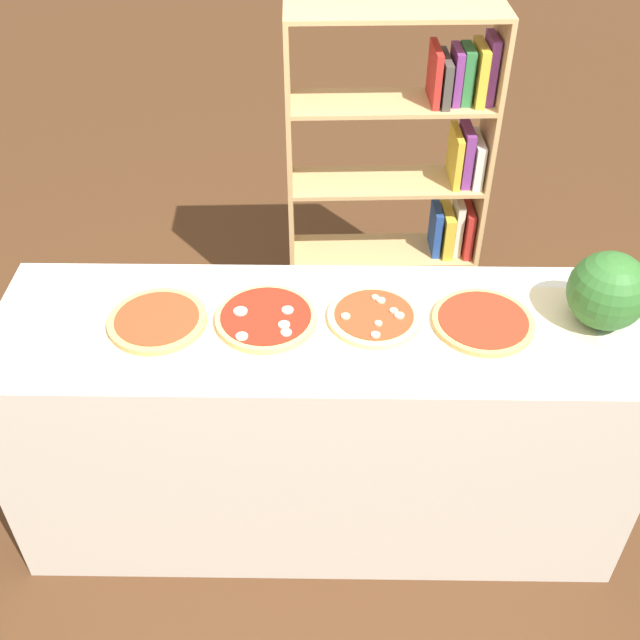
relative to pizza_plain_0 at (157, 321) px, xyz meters
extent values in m
plane|color=#4C2D19|center=(0.49, 0.00, -0.91)|extent=(12.00, 12.00, 0.00)
cube|color=beige|center=(0.49, 0.00, -0.46)|extent=(2.01, 0.61, 0.90)
cube|color=beige|center=(0.49, 0.00, -0.01)|extent=(1.64, 0.39, 0.00)
cylinder|color=tan|center=(0.00, 0.00, 0.00)|extent=(0.30, 0.30, 0.02)
cylinder|color=red|center=(0.00, 0.00, 0.01)|extent=(0.25, 0.25, 0.00)
cylinder|color=#DBB26B|center=(0.33, 0.02, 0.00)|extent=(0.31, 0.31, 0.02)
cylinder|color=#AD2314|center=(0.33, 0.02, 0.01)|extent=(0.27, 0.27, 0.00)
cylinder|color=#EFE5CC|center=(0.38, -0.03, 0.02)|extent=(0.04, 0.04, 0.00)
cylinder|color=#EFE5CC|center=(0.26, -0.08, 0.02)|extent=(0.04, 0.04, 0.00)
cylinder|color=#EFE5CC|center=(0.25, 0.03, 0.02)|extent=(0.04, 0.04, 0.00)
cylinder|color=#EFE5CC|center=(0.39, 0.04, 0.02)|extent=(0.04, 0.04, 0.00)
cylinder|color=#EFE5CC|center=(0.39, -0.07, 0.02)|extent=(0.03, 0.03, 0.00)
cylinder|color=#E5C17F|center=(0.65, 0.03, 0.00)|extent=(0.28, 0.28, 0.02)
cylinder|color=red|center=(0.65, 0.03, 0.01)|extent=(0.24, 0.24, 0.00)
cylinder|color=#C6B28E|center=(0.73, 0.02, 0.01)|extent=(0.03, 0.03, 0.01)
cylinder|color=#C6B28E|center=(0.57, 0.01, 0.01)|extent=(0.03, 0.03, 0.01)
cylinder|color=#C6B28E|center=(0.67, -0.02, 0.01)|extent=(0.02, 0.02, 0.01)
cylinder|color=#C6B28E|center=(0.71, 0.04, 0.01)|extent=(0.03, 0.03, 0.01)
cylinder|color=#C6B28E|center=(0.66, 0.11, 0.01)|extent=(0.02, 0.02, 0.01)
cylinder|color=#C6B28E|center=(0.68, 0.09, 0.01)|extent=(0.03, 0.03, 0.01)
cylinder|color=#C6B28E|center=(0.65, -0.07, 0.01)|extent=(0.03, 0.03, 0.01)
cylinder|color=tan|center=(0.98, 0.01, 0.00)|extent=(0.31, 0.31, 0.02)
cylinder|color=red|center=(0.98, 0.01, 0.01)|extent=(0.27, 0.27, 0.00)
sphere|color=#2D6628|center=(1.34, 0.03, 0.11)|extent=(0.24, 0.24, 0.24)
cube|color=tan|center=(1.17, 1.17, -0.18)|extent=(0.03, 0.26, 1.46)
cube|color=tan|center=(0.35, 1.14, -0.18)|extent=(0.03, 0.26, 1.46)
cube|color=tan|center=(0.76, 1.15, -0.91)|extent=(0.82, 0.30, 0.02)
cube|color=#2D753D|center=(1.14, 1.17, -0.81)|extent=(0.04, 0.17, 0.18)
cube|color=#47423D|center=(1.09, 1.17, -0.81)|extent=(0.04, 0.19, 0.17)
cube|color=#234799|center=(1.06, 1.17, -0.80)|extent=(0.04, 0.16, 0.19)
cube|color=gold|center=(1.02, 1.16, -0.79)|extent=(0.04, 0.20, 0.21)
cube|color=tan|center=(0.76, 1.15, -0.54)|extent=(0.82, 0.30, 0.02)
cube|color=#B22823|center=(1.14, 1.17, -0.42)|extent=(0.04, 0.21, 0.23)
cube|color=silver|center=(1.10, 1.17, -0.41)|extent=(0.04, 0.15, 0.26)
cube|color=gold|center=(1.05, 1.17, -0.43)|extent=(0.05, 0.20, 0.20)
cube|color=#234799|center=(1.00, 1.16, -0.43)|extent=(0.04, 0.17, 0.22)
cube|color=tan|center=(0.76, 1.15, -0.18)|extent=(0.82, 0.30, 0.02)
cube|color=silver|center=(1.13, 1.17, -0.08)|extent=(0.05, 0.22, 0.19)
cube|color=#753384|center=(1.09, 1.17, -0.05)|extent=(0.05, 0.19, 0.24)
cube|color=gold|center=(1.05, 1.17, -0.06)|extent=(0.04, 0.21, 0.22)
cube|color=tan|center=(0.76, 1.15, 0.18)|extent=(0.82, 0.30, 0.02)
cube|color=#753384|center=(1.14, 1.17, 0.32)|extent=(0.04, 0.16, 0.26)
cube|color=gold|center=(1.10, 1.17, 0.30)|extent=(0.04, 0.20, 0.22)
cube|color=#2D753D|center=(1.05, 1.17, 0.29)|extent=(0.05, 0.15, 0.21)
cube|color=#753384|center=(1.01, 1.16, 0.29)|extent=(0.04, 0.16, 0.21)
cube|color=#47423D|center=(0.96, 1.16, 0.28)|extent=(0.04, 0.22, 0.18)
cube|color=#B22823|center=(0.93, 1.16, 0.30)|extent=(0.04, 0.21, 0.22)
cube|color=tan|center=(0.76, 1.15, 0.54)|extent=(0.82, 0.30, 0.02)
camera|label=1|loc=(0.51, -1.74, 1.48)|focal=42.72mm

